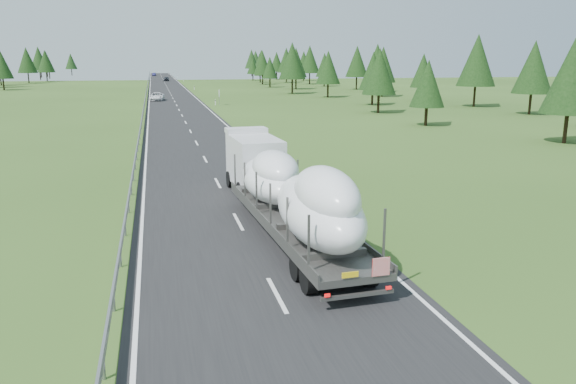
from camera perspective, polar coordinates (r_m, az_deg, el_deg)
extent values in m
plane|color=#2F4E1A|center=(19.36, -1.14, -10.46)|extent=(400.00, 400.00, 0.00)
cube|color=black|center=(117.63, -11.63, 9.35)|extent=(10.00, 400.00, 0.02)
cube|color=slate|center=(117.54, -14.26, 9.50)|extent=(0.08, 400.00, 0.32)
cylinder|color=slate|center=(18.94, -17.30, -10.66)|extent=(0.10, 0.10, 0.60)
cube|color=silver|center=(48.95, -1.13, 4.81)|extent=(0.12, 0.07, 1.00)
cube|color=black|center=(48.90, -1.13, 5.18)|extent=(0.13, 0.08, 0.12)
cube|color=silver|center=(98.11, -7.40, 9.03)|extent=(0.12, 0.07, 1.00)
cube|color=black|center=(98.09, -7.40, 9.22)|extent=(0.13, 0.08, 0.12)
cube|color=silver|center=(147.84, -9.49, 10.41)|extent=(0.12, 0.07, 1.00)
cube|color=black|center=(147.83, -9.50, 10.53)|extent=(0.13, 0.08, 0.12)
cube|color=silver|center=(197.71, -10.54, 11.09)|extent=(0.12, 0.07, 1.00)
cube|color=black|center=(197.69, -10.55, 11.18)|extent=(0.13, 0.08, 0.12)
cube|color=silver|center=(247.63, -11.17, 11.49)|extent=(0.12, 0.07, 1.00)
cube|color=black|center=(247.62, -11.17, 11.56)|extent=(0.13, 0.08, 0.12)
cube|color=silver|center=(297.57, -11.59, 11.75)|extent=(0.12, 0.07, 1.00)
cube|color=black|center=(297.56, -11.59, 11.82)|extent=(0.13, 0.08, 0.12)
cube|color=silver|center=(347.53, -11.89, 11.94)|extent=(0.12, 0.07, 1.00)
cube|color=black|center=(347.53, -11.89, 12.00)|extent=(0.13, 0.08, 0.12)
cylinder|color=slate|center=(98.15, -6.99, 9.34)|extent=(0.08, 0.08, 2.00)
cube|color=silver|center=(98.09, -7.01, 9.92)|extent=(0.05, 0.90, 1.20)
cylinder|color=black|center=(87.84, 23.39, 8.38)|extent=(0.36, 0.36, 3.52)
cone|color=black|center=(87.64, 23.69, 11.56)|extent=(5.47, 5.47, 7.33)
cylinder|color=black|center=(98.90, 18.42, 9.37)|extent=(0.36, 0.36, 4.00)
cone|color=black|center=(98.73, 18.66, 12.58)|extent=(6.22, 6.22, 8.33)
cylinder|color=black|center=(109.89, 13.46, 9.76)|extent=(0.36, 0.36, 2.98)
cone|color=black|center=(109.73, 13.58, 11.92)|extent=(4.64, 4.64, 6.22)
cylinder|color=black|center=(120.88, 9.54, 10.36)|extent=(0.36, 0.36, 3.49)
cone|color=black|center=(120.74, 9.63, 12.66)|extent=(5.43, 5.43, 7.27)
cylinder|color=black|center=(136.65, 8.97, 10.79)|extent=(0.36, 0.36, 3.82)
cone|color=black|center=(136.53, 9.05, 13.01)|extent=(5.94, 5.94, 7.95)
cylinder|color=black|center=(147.85, 6.97, 11.02)|extent=(0.36, 0.36, 3.74)
cone|color=black|center=(147.73, 7.03, 13.04)|extent=(5.82, 5.82, 7.79)
cylinder|color=black|center=(163.60, 3.70, 11.22)|extent=(0.36, 0.36, 3.19)
cone|color=black|center=(163.49, 3.73, 12.77)|extent=(4.96, 4.96, 6.65)
cylinder|color=black|center=(177.43, 2.21, 11.54)|extent=(0.36, 0.36, 4.00)
cone|color=black|center=(177.33, 2.22, 13.33)|extent=(6.23, 6.23, 8.34)
cylinder|color=black|center=(189.38, -0.17, 11.64)|extent=(0.36, 0.36, 3.85)
cone|color=black|center=(189.29, -0.17, 13.26)|extent=(5.98, 5.98, 8.01)
cylinder|color=black|center=(204.36, 1.60, 11.73)|extent=(0.36, 0.36, 3.55)
cone|color=black|center=(204.28, 1.61, 13.11)|extent=(5.52, 5.52, 7.39)
cylinder|color=black|center=(217.23, -1.16, 11.82)|extent=(0.36, 0.36, 3.49)
cone|color=black|center=(217.15, -1.17, 13.10)|extent=(5.43, 5.43, 7.27)
cylinder|color=black|center=(230.30, -2.65, 11.93)|extent=(0.36, 0.36, 3.68)
cone|color=black|center=(230.22, -2.67, 13.20)|extent=(5.72, 5.72, 7.67)
cylinder|color=black|center=(243.51, -2.88, 11.97)|extent=(0.36, 0.36, 3.39)
cone|color=black|center=(243.44, -2.90, 13.08)|extent=(5.27, 5.27, 7.06)
cylinder|color=black|center=(257.54, -3.70, 12.11)|extent=(0.36, 0.36, 3.99)
cone|color=black|center=(257.47, -3.72, 13.34)|extent=(6.20, 6.20, 8.31)
cylinder|color=black|center=(269.17, -2.71, 12.18)|extent=(0.36, 0.36, 4.02)
cone|color=black|center=(269.11, -2.73, 13.37)|extent=(6.25, 6.25, 8.37)
cylinder|color=black|center=(288.12, -3.29, 12.25)|extent=(0.36, 0.36, 3.97)
cone|color=black|center=(288.06, -3.31, 13.34)|extent=(6.18, 6.18, 8.27)
cylinder|color=black|center=(59.18, 26.39, 6.05)|extent=(0.36, 0.36, 3.31)
cone|color=black|center=(58.87, 26.86, 10.48)|extent=(5.15, 5.15, 6.90)
cylinder|color=black|center=(69.24, 13.85, 7.64)|extent=(0.36, 0.36, 2.63)
cone|color=black|center=(68.99, 14.02, 10.65)|extent=(4.09, 4.09, 5.47)
cylinder|color=black|center=(84.26, 9.17, 9.01)|extent=(0.36, 0.36, 3.18)
cone|color=black|center=(84.04, 9.28, 12.01)|extent=(4.94, 4.94, 6.62)
cylinder|color=black|center=(98.51, 8.56, 9.61)|extent=(0.36, 0.36, 3.06)
cone|color=black|center=(98.33, 8.65, 12.08)|extent=(4.76, 4.76, 6.37)
cylinder|color=black|center=(117.22, 4.07, 10.35)|extent=(0.36, 0.36, 3.20)
cone|color=black|center=(117.07, 4.11, 12.53)|extent=(4.98, 4.98, 6.68)
cylinder|color=black|center=(128.72, 0.43, 10.81)|extent=(0.36, 0.36, 3.88)
cone|color=black|center=(128.58, 0.43, 13.21)|extent=(6.04, 6.04, 8.09)
cylinder|color=black|center=(148.26, 0.81, 11.10)|extent=(0.36, 0.36, 3.60)
cone|color=black|center=(148.14, 0.82, 13.03)|extent=(5.60, 5.60, 7.50)
cylinder|color=black|center=(157.77, -1.85, 11.09)|extent=(0.36, 0.36, 2.83)
cone|color=black|center=(157.66, -1.86, 12.52)|extent=(4.40, 4.40, 5.90)
cylinder|color=black|center=(175.75, -2.60, 11.43)|extent=(0.36, 0.36, 3.50)
cone|color=black|center=(175.65, -2.62, 13.02)|extent=(5.45, 5.45, 7.29)
cylinder|color=black|center=(190.37, -2.85, 11.45)|extent=(0.36, 0.36, 2.59)
cone|color=black|center=(190.28, -2.86, 12.53)|extent=(4.03, 4.03, 5.40)
cylinder|color=black|center=(207.65, -3.58, 11.62)|extent=(0.36, 0.36, 2.73)
cone|color=black|center=(207.57, -3.60, 12.67)|extent=(4.25, 4.25, 5.69)
cylinder|color=black|center=(160.76, -26.94, 9.81)|extent=(0.36, 0.36, 3.36)
cone|color=black|center=(160.65, -27.12, 11.47)|extent=(5.23, 5.23, 7.00)
cylinder|color=black|center=(189.58, -27.17, 10.23)|extent=(0.36, 0.36, 4.07)
cylinder|color=black|center=(201.28, -24.87, 10.54)|extent=(0.36, 0.36, 3.86)
cone|color=black|center=(201.20, -25.02, 12.05)|extent=(6.00, 6.00, 8.03)
cylinder|color=black|center=(215.34, -23.30, 10.76)|extent=(0.36, 0.36, 3.64)
cone|color=black|center=(215.26, -23.43, 12.10)|extent=(5.66, 5.66, 7.59)
cylinder|color=black|center=(229.84, -23.87, 10.87)|extent=(0.36, 0.36, 4.11)
cone|color=black|center=(229.77, -24.01, 12.29)|extent=(6.40, 6.40, 8.57)
cylinder|color=black|center=(242.66, -23.06, 10.89)|extent=(0.36, 0.36, 2.99)
cone|color=black|center=(242.58, -23.16, 11.87)|extent=(4.65, 4.65, 6.23)
cylinder|color=black|center=(257.80, -23.78, 10.96)|extent=(0.36, 0.36, 3.45)
cone|color=black|center=(257.73, -23.88, 12.03)|extent=(5.37, 5.37, 7.20)
cylinder|color=black|center=(268.20, -23.26, 11.10)|extent=(0.36, 0.36, 3.76)
cone|color=black|center=(268.14, -23.37, 12.21)|extent=(5.84, 5.84, 7.83)
cylinder|color=black|center=(286.04, -21.12, 11.33)|extent=(0.36, 0.36, 3.44)
cone|color=black|center=(285.97, -21.20, 12.29)|extent=(5.35, 5.35, 7.17)
cube|color=silver|center=(33.31, -3.40, 3.17)|extent=(2.80, 5.17, 2.82)
cube|color=black|center=(35.73, -4.13, 4.67)|extent=(2.32, 0.21, 1.41)
cube|color=silver|center=(35.24, -4.07, 6.29)|extent=(2.58, 1.35, 0.30)
cube|color=#595754|center=(32.61, -3.06, 0.51)|extent=(2.69, 3.16, 0.25)
cylinder|color=black|center=(35.17, -5.74, 1.33)|extent=(0.41, 1.03, 1.01)
cylinder|color=black|center=(35.54, -2.04, 1.52)|extent=(0.41, 1.03, 1.01)
cylinder|color=black|center=(32.06, -4.97, 0.16)|extent=(0.41, 1.03, 1.01)
cylinder|color=black|center=(32.46, -0.92, 0.37)|extent=(0.41, 1.03, 1.01)
cube|color=#595754|center=(24.41, 0.54, -3.02)|extent=(3.52, 14.24, 0.26)
cube|color=#595754|center=(24.06, -2.56, -2.65)|extent=(0.86, 14.09, 0.24)
cube|color=#595754|center=(24.68, 3.57, -2.25)|extent=(0.86, 14.09, 0.24)
cube|color=#595754|center=(18.18, 1.01, -5.25)|extent=(0.07, 0.07, 1.91)
cube|color=#595754|center=(18.98, 8.90, -4.60)|extent=(0.07, 0.07, 1.91)
cube|color=#595754|center=(20.42, -0.67, -3.14)|extent=(0.07, 0.07, 1.91)
cube|color=#595754|center=(21.14, 6.44, -2.64)|extent=(0.07, 0.07, 1.91)
cube|color=#595754|center=(22.69, -2.01, -1.44)|extent=(0.07, 0.07, 1.91)
cube|color=#595754|center=(23.35, 4.45, -1.05)|extent=(0.07, 0.07, 1.91)
cube|color=#595754|center=(25.00, -3.10, -0.06)|extent=(0.07, 0.07, 1.91)
cube|color=#595754|center=(25.59, 2.81, 0.27)|extent=(0.07, 0.07, 1.91)
cube|color=#595754|center=(27.32, -4.01, 1.10)|extent=(0.07, 0.07, 1.91)
cube|color=#595754|center=(27.87, 1.44, 1.37)|extent=(0.07, 0.07, 1.91)
cube|color=#595754|center=(29.66, -4.77, 2.07)|extent=(0.07, 0.07, 1.91)
cube|color=#595754|center=(30.16, 0.27, 2.30)|extent=(0.07, 0.07, 1.91)
cylinder|color=black|center=(19.31, 1.22, -8.89)|extent=(0.46, 1.03, 1.01)
cylinder|color=black|center=(19.94, 7.46, -8.27)|extent=(0.46, 1.03, 1.01)
cylinder|color=black|center=(20.40, 0.36, -7.64)|extent=(0.46, 1.03, 1.01)
cylinder|color=black|center=(21.00, 6.29, -7.09)|extent=(0.46, 1.03, 1.01)
cube|color=#595754|center=(18.25, 5.89, -10.51)|extent=(2.52, 0.26, 0.12)
cube|color=red|center=(18.10, 8.32, -7.69)|extent=(0.61, 0.07, 0.60)
cube|color=yellow|center=(17.81, 5.10, -8.48)|extent=(0.56, 0.07, 0.18)
cube|color=red|center=(17.83, 2.71, -10.51)|extent=(0.18, 0.07, 0.10)
cube|color=red|center=(18.49, 9.12, -9.78)|extent=(0.18, 0.07, 0.10)
ellipsoid|color=white|center=(21.04, 2.65, -1.93)|extent=(3.14, 7.52, 2.42)
ellipsoid|color=white|center=(19.97, 3.40, -0.27)|extent=(2.33, 4.78, 1.94)
ellipsoid|color=white|center=(27.55, -1.26, 1.35)|extent=(3.13, 6.84, 2.02)
ellipsoid|color=white|center=(26.61, -0.89, 2.47)|extent=(2.33, 4.35, 1.62)
imported|color=white|center=(110.68, -13.18, 9.42)|extent=(3.02, 5.67, 1.52)
imported|color=black|center=(205.54, -12.26, 11.16)|extent=(2.23, 4.63, 1.52)
imported|color=#1C1D4F|center=(268.19, -13.45, 11.55)|extent=(1.85, 4.36, 1.40)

